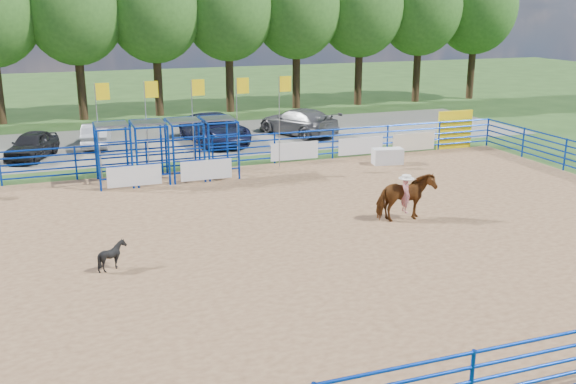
# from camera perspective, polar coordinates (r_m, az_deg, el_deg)

# --- Properties ---
(ground) EXTENTS (120.00, 120.00, 0.00)m
(ground) POSITION_cam_1_polar(r_m,az_deg,el_deg) (20.65, -0.32, -4.32)
(ground) COLOR #365923
(ground) RESTS_ON ground
(arena_dirt) EXTENTS (30.00, 20.00, 0.02)m
(arena_dirt) POSITION_cam_1_polar(r_m,az_deg,el_deg) (20.64, -0.32, -4.30)
(arena_dirt) COLOR #9C744E
(arena_dirt) RESTS_ON ground
(gravel_strip) EXTENTS (40.00, 10.00, 0.01)m
(gravel_strip) POSITION_cam_1_polar(r_m,az_deg,el_deg) (36.55, -9.17, 4.59)
(gravel_strip) COLOR gray
(gravel_strip) RESTS_ON ground
(announcer_table) EXTENTS (1.49, 0.87, 0.75)m
(announcer_table) POSITION_cam_1_polar(r_m,az_deg,el_deg) (30.76, 8.84, 3.16)
(announcer_table) COLOR silver
(announcer_table) RESTS_ON arena_dirt
(horse_and_rider) EXTENTS (2.02, 0.95, 2.26)m
(horse_and_rider) POSITION_cam_1_polar(r_m,az_deg,el_deg) (22.56, 10.40, -0.35)
(horse_and_rider) COLOR #603313
(horse_and_rider) RESTS_ON arena_dirt
(calf) EXTENTS (0.90, 0.84, 0.83)m
(calf) POSITION_cam_1_polar(r_m,az_deg,el_deg) (18.94, -15.34, -5.46)
(calf) COLOR black
(calf) RESTS_ON arena_dirt
(car_a) EXTENTS (2.85, 4.19, 1.33)m
(car_a) POSITION_cam_1_polar(r_m,az_deg,el_deg) (33.97, -21.80, 3.90)
(car_a) COLOR black
(car_a) RESTS_ON gravel_strip
(car_b) EXTENTS (1.82, 3.97, 1.26)m
(car_b) POSITION_cam_1_polar(r_m,az_deg,el_deg) (35.77, -16.67, 4.90)
(car_b) COLOR #93959B
(car_b) RESTS_ON gravel_strip
(car_c) EXTENTS (3.22, 5.93, 1.58)m
(car_c) POSITION_cam_1_polar(r_m,az_deg,el_deg) (35.40, -6.54, 5.62)
(car_c) COLOR #151835
(car_c) RESTS_ON gravel_strip
(car_d) EXTENTS (4.11, 5.70, 1.53)m
(car_d) POSITION_cam_1_polar(r_m,az_deg,el_deg) (37.46, 0.90, 6.27)
(car_d) COLOR #535355
(car_d) RESTS_ON gravel_strip
(perimeter_fence) EXTENTS (30.10, 20.10, 1.50)m
(perimeter_fence) POSITION_cam_1_polar(r_m,az_deg,el_deg) (20.39, -0.32, -2.35)
(perimeter_fence) COLOR #072FA4
(perimeter_fence) RESTS_ON ground
(chute_assembly) EXTENTS (19.32, 2.41, 4.20)m
(chute_assembly) POSITION_cam_1_polar(r_m,az_deg,el_deg) (28.10, -9.99, 3.68)
(chute_assembly) COLOR #072FA4
(chute_assembly) RESTS_ON ground
(treeline) EXTENTS (56.40, 6.40, 11.24)m
(treeline) POSITION_cam_1_polar(r_m,az_deg,el_deg) (44.71, -11.86, 16.26)
(treeline) COLOR #3F2B19
(treeline) RESTS_ON ground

